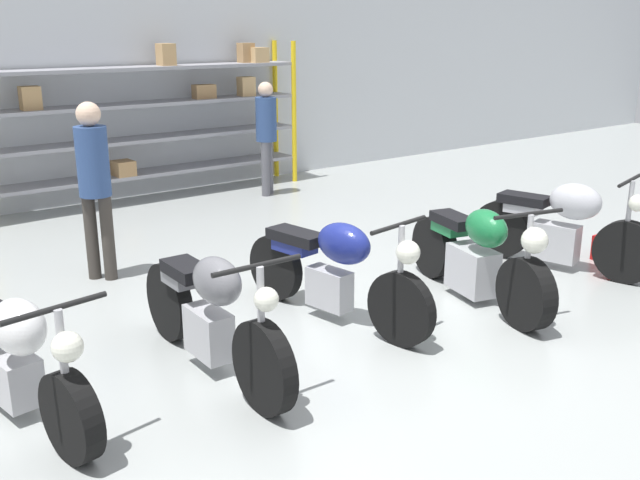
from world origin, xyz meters
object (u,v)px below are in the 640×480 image
at_px(motorcycle_blue, 334,268).
at_px(person_near_rack, 266,129).
at_px(motorcycle_green, 477,257).
at_px(motorcycle_silver, 562,225).
at_px(toolbox, 612,247).
at_px(motorcycle_white, 15,356).
at_px(shelving_rack, 154,116).
at_px(person_browsing, 94,176).
at_px(motorcycle_grey, 211,313).

bearing_deg(motorcycle_blue, person_near_rack, 144.63).
xyz_separation_m(motorcycle_green, motorcycle_silver, (1.44, 0.08, 0.05)).
xyz_separation_m(motorcycle_blue, motorcycle_silver, (2.82, -0.37, -0.00)).
bearing_deg(toolbox, motorcycle_white, 175.38).
xyz_separation_m(motorcycle_green, person_near_rack, (0.89, 4.99, 0.58)).
height_order(shelving_rack, motorcycle_green, shelving_rack).
distance_m(motorcycle_green, person_near_rack, 5.10).
height_order(motorcycle_green, person_browsing, person_browsing).
bearing_deg(person_browsing, motorcycle_white, 15.00).
height_order(shelving_rack, person_near_rack, shelving_rack).
bearing_deg(motorcycle_green, shelving_rack, -160.27).
bearing_deg(person_near_rack, motorcycle_white, 92.00).
height_order(motorcycle_grey, person_near_rack, person_near_rack).
bearing_deg(motorcycle_silver, person_near_rack, 172.61).
bearing_deg(motorcycle_white, motorcycle_grey, 72.25).
bearing_deg(shelving_rack, motorcycle_grey, -111.10).
xyz_separation_m(motorcycle_blue, person_near_rack, (2.27, 4.54, 0.53)).
relative_size(motorcycle_green, person_near_rack, 1.21).
distance_m(motorcycle_grey, motorcycle_green, 2.74).
bearing_deg(motorcycle_grey, motorcycle_green, 86.22).
bearing_deg(motorcycle_green, motorcycle_silver, 107.28).
distance_m(motorcycle_green, toolbox, 2.25).
xyz_separation_m(person_browsing, toolbox, (4.85, -2.85, -0.95)).
bearing_deg(person_browsing, motorcycle_grey, 44.53).
relative_size(shelving_rack, motorcycle_grey, 2.32).
bearing_deg(motorcycle_silver, motorcycle_white, -107.54).
distance_m(motorcycle_blue, person_near_rack, 5.10).
height_order(motorcycle_blue, toolbox, motorcycle_blue).
bearing_deg(motorcycle_blue, shelving_rack, 162.55).
xyz_separation_m(motorcycle_blue, toolbox, (3.61, -0.52, -0.36)).
xyz_separation_m(motorcycle_blue, person_browsing, (-1.24, 2.33, 0.59)).
height_order(person_browsing, toolbox, person_browsing).
bearing_deg(person_browsing, motorcycle_green, 90.28).
bearing_deg(shelving_rack, toolbox, -64.62).
bearing_deg(motorcycle_white, toolbox, 76.41).
bearing_deg(motorcycle_green, motorcycle_blue, -93.80).
bearing_deg(shelving_rack, person_near_rack, -29.83).
distance_m(shelving_rack, motorcycle_blue, 5.49).
bearing_deg(motorcycle_blue, person_browsing, -160.81).
bearing_deg(motorcycle_silver, motorcycle_blue, -111.32).
height_order(shelving_rack, motorcycle_grey, shelving_rack).
distance_m(motorcycle_blue, motorcycle_green, 1.45).
distance_m(motorcycle_grey, motorcycle_blue, 1.37).
height_order(motorcycle_silver, toolbox, motorcycle_silver).
height_order(motorcycle_silver, person_browsing, person_browsing).
distance_m(motorcycle_grey, toolbox, 4.98).
bearing_deg(person_near_rack, toolbox, 154.35).
height_order(motorcycle_white, person_browsing, person_browsing).
bearing_deg(motorcycle_blue, motorcycle_grey, -89.47).
relative_size(motorcycle_silver, toolbox, 4.52).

